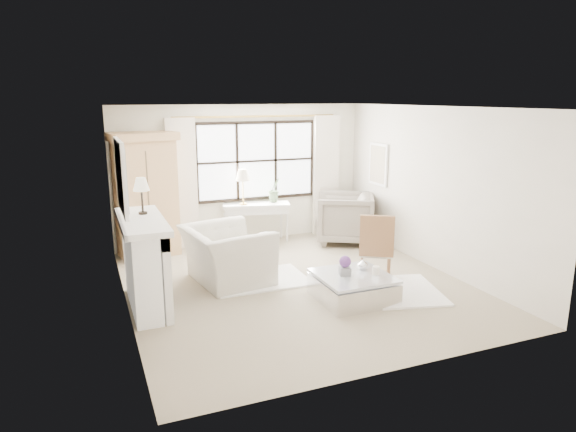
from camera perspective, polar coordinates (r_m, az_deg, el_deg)
name	(u,v)px	position (r m, az deg, el deg)	size (l,w,h in m)	color
floor	(296,285)	(8.03, 0.89, -7.64)	(5.50, 5.50, 0.00)	tan
ceiling	(297,107)	(7.51, 0.96, 12.01)	(5.50, 5.50, 0.00)	white
wall_back	(242,174)	(10.20, -5.14, 4.66)	(5.00, 5.00, 0.00)	white
wall_front	(403,249)	(5.31, 12.63, -3.62)	(5.00, 5.00, 0.00)	beige
wall_left	(121,214)	(7.08, -18.04, 0.26)	(5.50, 5.50, 0.00)	silver
wall_right	(434,188)	(8.92, 15.90, 2.97)	(5.50, 5.50, 0.00)	beige
window_pane	(256,161)	(10.24, -3.53, 6.13)	(2.40, 0.02, 1.50)	white
window_frame	(257,161)	(10.23, -3.51, 6.13)	(2.50, 0.04, 1.50)	black
curtain_rod	(257,116)	(10.12, -3.49, 10.99)	(0.04, 0.04, 3.30)	#A68039
curtain_left	(182,184)	(9.85, -11.66, 3.45)	(0.55, 0.10, 2.47)	white
curtain_right	(326,175)	(10.79, 4.23, 4.53)	(0.55, 0.10, 2.47)	white
fireplace	(142,262)	(7.28, -15.87, -4.98)	(0.58, 1.66, 1.26)	white
mirror_frame	(121,176)	(7.00, -18.08, 4.20)	(0.05, 1.15, 0.95)	silver
mirror_glass	(123,176)	(7.00, -17.84, 4.22)	(0.02, 1.00, 0.80)	#B5BBC1
art_frame	(378,164)	(10.25, 10.01, 5.68)	(0.04, 0.62, 0.82)	white
art_canvas	(377,164)	(10.24, 9.91, 5.68)	(0.01, 0.52, 0.72)	#BEAF93
mantel_lamp	(141,186)	(7.31, -16.00, 3.23)	(0.22, 0.22, 0.51)	black
armoire	(146,194)	(9.54, -15.49, 2.36)	(1.25, 0.93, 2.24)	tan
console_table	(256,223)	(10.17, -3.53, -0.80)	(1.37, 0.77, 0.80)	silver
console_lamp	(243,176)	(9.90, -5.05, 4.44)	(0.28, 0.28, 0.69)	#AA853B
orchid_plant	(274,189)	(10.17, -1.51, 2.97)	(0.27, 0.22, 0.50)	#516B47
side_table	(268,244)	(8.97, -2.18, -3.17)	(0.40, 0.40, 0.51)	white
rug_left	(259,280)	(8.21, -3.28, -7.08)	(1.51, 1.06, 0.03)	white
rug_right	(381,292)	(7.83, 10.28, -8.28)	(1.71, 1.28, 0.03)	white
club_armchair	(227,255)	(8.09, -6.82, -4.32)	(1.33, 1.16, 0.87)	beige
wingback_chair	(345,218)	(10.25, 6.34, -0.21)	(1.05, 1.08, 0.99)	gray
french_chair	(375,261)	(8.24, 9.69, -4.99)	(0.66, 0.66, 1.08)	#94653E
coffee_table	(353,288)	(7.46, 7.23, -7.91)	(1.00, 1.00, 0.38)	silver
planter_box	(345,271)	(7.35, 6.34, -6.10)	(0.15, 0.15, 0.12)	slate
planter_flowers	(345,262)	(7.30, 6.36, -5.05)	(0.17, 0.17, 0.17)	#5F327D
pillar_candle	(376,270)	(7.43, 9.74, -5.98)	(0.10, 0.10, 0.12)	white
coffee_vase	(363,264)	(7.60, 8.33, -5.32)	(0.15, 0.15, 0.16)	silver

